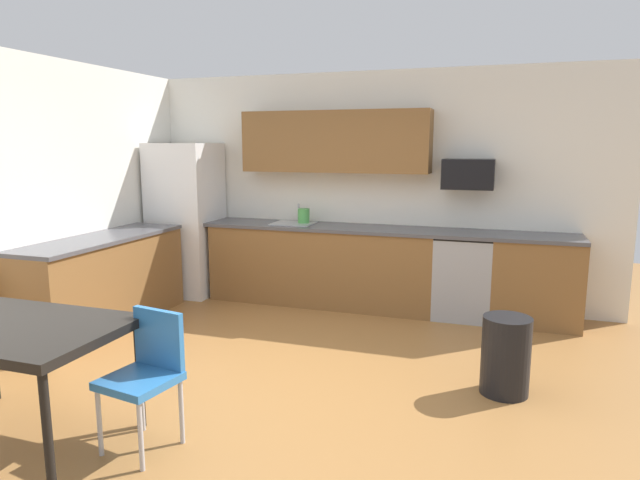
# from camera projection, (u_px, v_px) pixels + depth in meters

# --- Properties ---
(ground_plane) EXTENTS (12.00, 12.00, 0.00)m
(ground_plane) POSITION_uv_depth(u_px,v_px,m) (279.00, 387.00, 4.30)
(ground_plane) COLOR #9E6B38
(wall_back) EXTENTS (5.80, 0.10, 2.70)m
(wall_back) POSITION_uv_depth(u_px,v_px,m) (364.00, 189.00, 6.54)
(wall_back) COLOR white
(wall_back) RESTS_ON ground
(wall_left) EXTENTS (0.10, 5.80, 2.70)m
(wall_left) POSITION_uv_depth(u_px,v_px,m) (3.00, 203.00, 4.90)
(wall_left) COLOR white
(wall_left) RESTS_ON ground
(cabinet_run_back) EXTENTS (2.66, 0.60, 0.90)m
(cabinet_run_back) POSITION_uv_depth(u_px,v_px,m) (321.00, 266.00, 6.50)
(cabinet_run_back) COLOR brown
(cabinet_run_back) RESTS_ON ground
(cabinet_run_back_right) EXTENTS (0.89, 0.60, 0.90)m
(cabinet_run_back_right) POSITION_uv_depth(u_px,v_px,m) (536.00, 282.00, 5.76)
(cabinet_run_back_right) COLOR brown
(cabinet_run_back_right) RESTS_ON ground
(cabinet_run_left) EXTENTS (0.60, 2.00, 0.90)m
(cabinet_run_left) POSITION_uv_depth(u_px,v_px,m) (103.00, 283.00, 5.69)
(cabinet_run_left) COLOR brown
(cabinet_run_left) RESTS_ON ground
(countertop_back) EXTENTS (4.80, 0.64, 0.04)m
(countertop_back) POSITION_uv_depth(u_px,v_px,m) (356.00, 228.00, 6.29)
(countertop_back) COLOR #4C4C51
(countertop_back) RESTS_ON cabinet_run_back
(countertop_left) EXTENTS (0.64, 2.00, 0.04)m
(countertop_left) POSITION_uv_depth(u_px,v_px,m) (100.00, 239.00, 5.61)
(countertop_left) COLOR #4C4C51
(countertop_left) RESTS_ON cabinet_run_left
(upper_cabinets_back) EXTENTS (2.20, 0.34, 0.70)m
(upper_cabinets_back) POSITION_uv_depth(u_px,v_px,m) (335.00, 142.00, 6.34)
(upper_cabinets_back) COLOR brown
(refrigerator) EXTENTS (0.76, 0.70, 1.88)m
(refrigerator) POSITION_uv_depth(u_px,v_px,m) (186.00, 219.00, 6.89)
(refrigerator) COLOR white
(refrigerator) RESTS_ON ground
(oven_range) EXTENTS (0.60, 0.60, 0.91)m
(oven_range) POSITION_uv_depth(u_px,v_px,m) (463.00, 276.00, 5.99)
(oven_range) COLOR #999BA0
(oven_range) RESTS_ON ground
(microwave) EXTENTS (0.54, 0.36, 0.32)m
(microwave) POSITION_uv_depth(u_px,v_px,m) (468.00, 174.00, 5.90)
(microwave) COLOR black
(sink_basin) EXTENTS (0.48, 0.40, 0.14)m
(sink_basin) POSITION_uv_depth(u_px,v_px,m) (293.00, 229.00, 6.54)
(sink_basin) COLOR #A5A8AD
(sink_basin) RESTS_ON countertop_back
(sink_faucet) EXTENTS (0.02, 0.02, 0.24)m
(sink_faucet) POSITION_uv_depth(u_px,v_px,m) (299.00, 214.00, 6.68)
(sink_faucet) COLOR #B2B5BA
(sink_faucet) RESTS_ON countertop_back
(dining_table) EXTENTS (1.40, 0.90, 0.77)m
(dining_table) POSITION_uv_depth(u_px,v_px,m) (10.00, 334.00, 3.41)
(dining_table) COLOR black
(dining_table) RESTS_ON ground
(chair_near_table) EXTENTS (0.46, 0.46, 0.85)m
(chair_near_table) POSITION_uv_depth(u_px,v_px,m) (147.00, 368.00, 3.39)
(chair_near_table) COLOR #2D72B7
(chair_near_table) RESTS_ON ground
(trash_bin) EXTENTS (0.36, 0.36, 0.60)m
(trash_bin) POSITION_uv_depth(u_px,v_px,m) (506.00, 355.00, 4.14)
(trash_bin) COLOR black
(trash_bin) RESTS_ON ground
(kettle) EXTENTS (0.14, 0.14, 0.20)m
(kettle) POSITION_uv_depth(u_px,v_px,m) (304.00, 217.00, 6.53)
(kettle) COLOR #4CA54C
(kettle) RESTS_ON countertop_back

